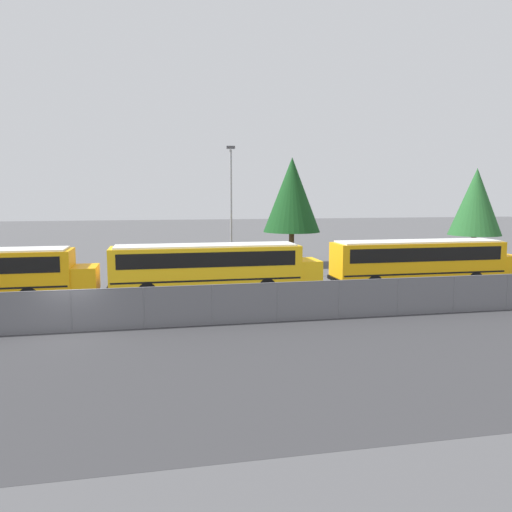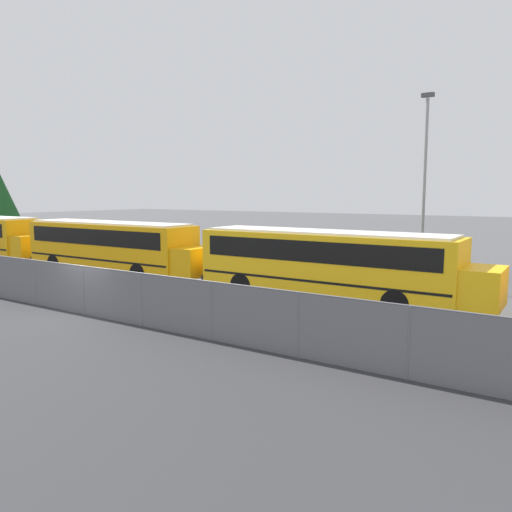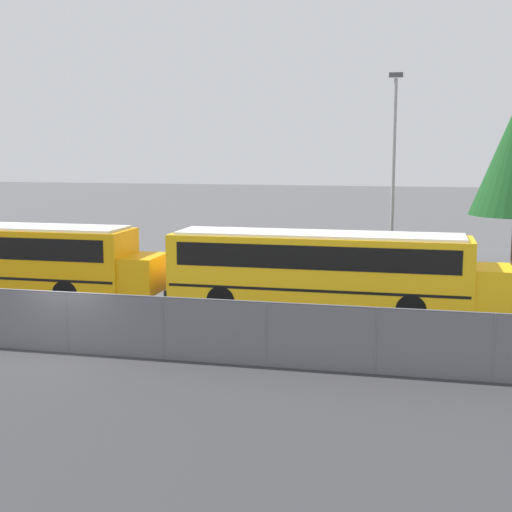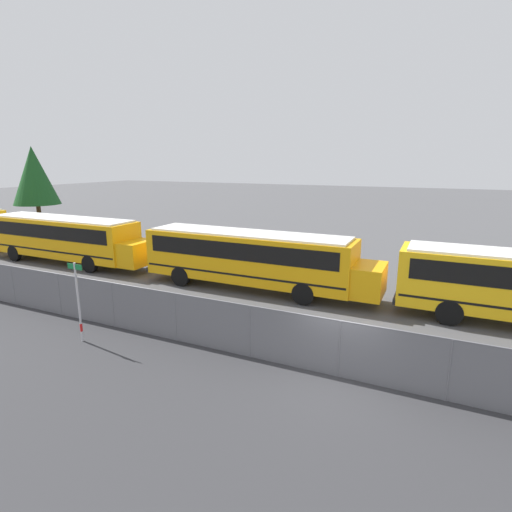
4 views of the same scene
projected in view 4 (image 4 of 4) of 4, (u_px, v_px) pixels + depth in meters
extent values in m
plane|color=#4C4C4F|center=(338.00, 376.00, 12.55)|extent=(200.00, 200.00, 0.00)
cube|color=#9EA0A5|center=(339.00, 349.00, 12.34)|extent=(92.35, 0.03, 1.87)
cube|color=slate|center=(339.00, 349.00, 12.33)|extent=(92.35, 0.01, 1.87)
cylinder|color=slate|center=(341.00, 321.00, 12.12)|extent=(92.35, 0.05, 0.05)
cylinder|color=slate|center=(14.00, 286.00, 18.67)|extent=(0.07, 0.07, 1.87)
cylinder|color=slate|center=(60.00, 295.00, 17.40)|extent=(0.07, 0.07, 1.87)
cylinder|color=slate|center=(113.00, 305.00, 16.14)|extent=(0.07, 0.07, 1.87)
cylinder|color=slate|center=(176.00, 317.00, 14.87)|extent=(0.07, 0.07, 1.87)
cylinder|color=slate|center=(250.00, 332.00, 13.60)|extent=(0.07, 0.07, 1.87)
cylinder|color=slate|center=(339.00, 349.00, 12.34)|extent=(0.07, 0.07, 1.87)
cylinder|color=slate|center=(449.00, 371.00, 11.07)|extent=(0.07, 0.07, 1.87)
cube|color=orange|center=(63.00, 237.00, 26.29)|extent=(11.20, 2.45, 2.40)
cube|color=black|center=(62.00, 229.00, 26.17)|extent=(10.30, 2.49, 0.87)
cube|color=black|center=(64.00, 247.00, 26.45)|extent=(10.97, 2.48, 0.10)
cube|color=orange|center=(138.00, 253.00, 23.82)|extent=(1.34, 2.25, 1.44)
cube|color=black|center=(9.00, 245.00, 28.86)|extent=(0.12, 2.45, 0.24)
cube|color=silver|center=(60.00, 218.00, 26.00)|extent=(10.64, 2.21, 0.10)
cylinder|color=black|center=(116.00, 256.00, 26.12)|extent=(1.08, 0.28, 1.08)
cylinder|color=black|center=(90.00, 264.00, 24.17)|extent=(1.08, 0.28, 1.08)
cylinder|color=black|center=(44.00, 247.00, 28.97)|extent=(1.08, 0.28, 1.08)
cylinder|color=black|center=(15.00, 253.00, 27.02)|extent=(1.08, 0.28, 1.08)
cube|color=orange|center=(247.00, 257.00, 20.84)|extent=(11.20, 2.45, 2.40)
cube|color=black|center=(247.00, 247.00, 20.72)|extent=(10.30, 2.49, 0.87)
cube|color=black|center=(247.00, 269.00, 21.00)|extent=(10.97, 2.48, 0.10)
cube|color=orange|center=(369.00, 280.00, 18.37)|extent=(1.34, 2.25, 1.44)
cube|color=black|center=(161.00, 265.00, 23.41)|extent=(0.12, 2.45, 0.24)
cube|color=silver|center=(247.00, 233.00, 20.55)|extent=(10.64, 2.21, 0.10)
cylinder|color=black|center=(317.00, 281.00, 20.67)|extent=(1.08, 0.28, 1.08)
cylinder|color=black|center=(303.00, 294.00, 18.72)|extent=(1.08, 0.28, 1.08)
cylinder|color=black|center=(203.00, 267.00, 23.52)|extent=(1.08, 0.28, 1.08)
cylinder|color=black|center=(181.00, 276.00, 21.57)|extent=(1.08, 0.28, 1.08)
cube|color=black|center=(397.00, 294.00, 18.24)|extent=(0.12, 2.45, 0.24)
cylinder|color=black|center=(449.00, 296.00, 18.35)|extent=(1.08, 0.28, 1.08)
cylinder|color=black|center=(449.00, 313.00, 16.40)|extent=(1.08, 0.28, 1.08)
cylinder|color=#B7B7BC|center=(79.00, 303.00, 14.68)|extent=(0.08, 0.08, 3.05)
cylinder|color=red|center=(81.00, 327.00, 14.90)|extent=(0.09, 0.09, 0.30)
cube|color=#147238|center=(75.00, 267.00, 14.36)|extent=(0.70, 0.02, 0.20)
cylinder|color=#51381E|center=(39.00, 214.00, 42.50)|extent=(0.44, 0.44, 2.16)
cone|color=#194C1E|center=(34.00, 176.00, 41.56)|extent=(4.60, 4.60, 5.98)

